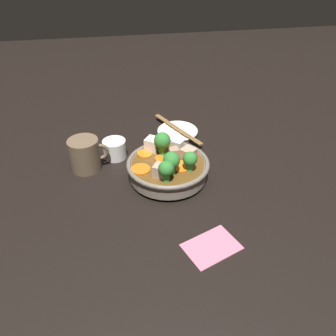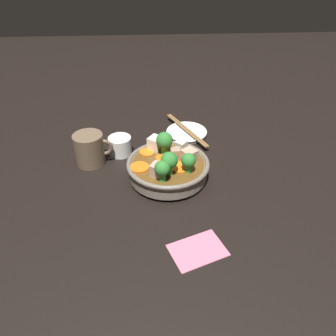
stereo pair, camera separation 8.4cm
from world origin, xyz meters
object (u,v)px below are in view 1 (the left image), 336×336
at_px(stirfry_bowl, 168,166).
at_px(side_saucer, 178,131).
at_px(dark_mug, 85,154).
at_px(chopsticks_pair, 178,129).
at_px(tea_cup, 115,149).

bearing_deg(stirfry_bowl, side_saucer, 72.09).
relative_size(stirfry_bowl, dark_mug, 2.03).
distance_m(stirfry_bowl, side_saucer, 0.24).
height_order(dark_mug, chopsticks_pair, dark_mug).
height_order(side_saucer, dark_mug, dark_mug).
distance_m(side_saucer, tea_cup, 0.23).
bearing_deg(dark_mug, chopsticks_pair, 26.57).
relative_size(stirfry_bowl, chopsticks_pair, 0.97).
distance_m(tea_cup, dark_mug, 0.09).
bearing_deg(chopsticks_pair, dark_mug, -153.43).
xyz_separation_m(tea_cup, chopsticks_pair, (0.20, 0.10, -0.01)).
xyz_separation_m(side_saucer, chopsticks_pair, (0.00, 0.00, 0.01)).
bearing_deg(tea_cup, stirfry_bowl, -44.52).
relative_size(stirfry_bowl, side_saucer, 1.63).
height_order(stirfry_bowl, side_saucer, stirfry_bowl).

